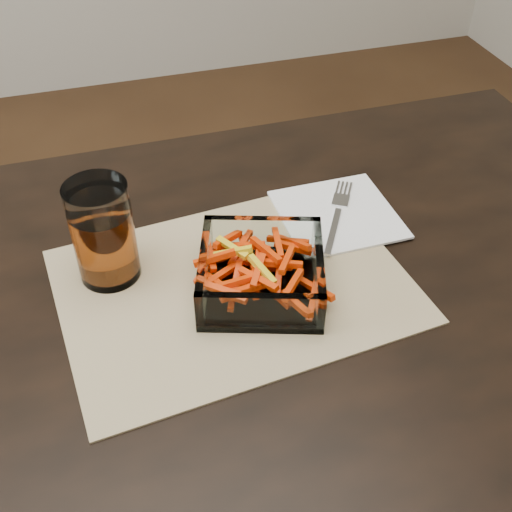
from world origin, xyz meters
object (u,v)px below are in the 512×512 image
at_px(glass_bowl, 261,275).
at_px(tumbler, 104,236).
at_px(fork, 338,213).
at_px(dining_table, 132,389).

distance_m(glass_bowl, tumbler, 0.21).
distance_m(tumbler, fork, 0.35).
relative_size(tumbler, fork, 0.87).
distance_m(dining_table, fork, 0.39).
xyz_separation_m(glass_bowl, fork, (0.16, 0.12, -0.02)).
bearing_deg(glass_bowl, dining_table, -167.99).
height_order(dining_table, tumbler, tumbler).
bearing_deg(fork, glass_bowl, -112.52).
bearing_deg(tumbler, glass_bowl, -25.70).
xyz_separation_m(tumbler, fork, (0.34, 0.03, -0.06)).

